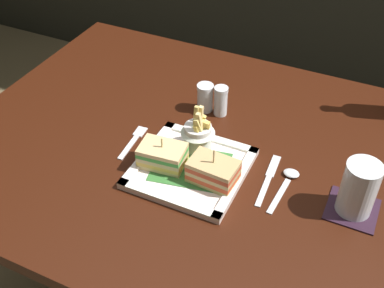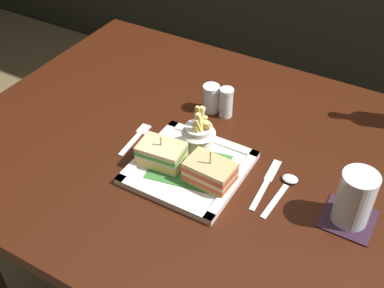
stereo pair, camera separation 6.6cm
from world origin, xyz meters
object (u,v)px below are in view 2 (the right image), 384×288
at_px(square_plate, 189,168).
at_px(spoon, 286,185).
at_px(salt_shaker, 211,100).
at_px(fries_cup, 199,133).
at_px(sandwich_half_right, 210,173).
at_px(pepper_shaker, 226,104).
at_px(fork, 136,137).
at_px(knife, 267,182).
at_px(dining_table, 194,195).
at_px(water_glass, 354,200).
at_px(sandwich_half_left, 162,154).

bearing_deg(square_plate, spoon, 16.08).
bearing_deg(salt_shaker, fries_cup, -71.55).
height_order(square_plate, sandwich_half_right, sandwich_half_right).
xyz_separation_m(salt_shaker, pepper_shaker, (0.04, -0.00, 0.00)).
height_order(fries_cup, salt_shaker, fries_cup).
distance_m(fork, pepper_shaker, 0.24).
bearing_deg(knife, pepper_shaker, 137.48).
bearing_deg(salt_shaker, dining_table, -76.91).
distance_m(dining_table, knife, 0.26).
xyz_separation_m(fries_cup, water_glass, (0.35, -0.03, -0.00)).
bearing_deg(square_plate, fork, 168.32).
xyz_separation_m(square_plate, salt_shaker, (-0.06, 0.22, 0.03)).
height_order(dining_table, pepper_shaker, pepper_shaker).
height_order(sandwich_half_right, pepper_shaker, sandwich_half_right).
height_order(water_glass, salt_shaker, water_glass).
distance_m(square_plate, knife, 0.17).
distance_m(square_plate, fork, 0.17).
bearing_deg(sandwich_half_left, fork, 154.12).
distance_m(square_plate, fries_cup, 0.08).
height_order(knife, pepper_shaker, pepper_shaker).
bearing_deg(fries_cup, pepper_shaker, 93.66).
relative_size(dining_table, fries_cup, 9.75).
bearing_deg(spoon, knife, -168.35).
bearing_deg(dining_table, knife, -8.48).
bearing_deg(fries_cup, square_plate, -79.29).
bearing_deg(knife, dining_table, 171.52).
xyz_separation_m(dining_table, water_glass, (0.37, -0.05, 0.22)).
xyz_separation_m(sandwich_half_right, water_glass, (0.28, 0.05, 0.02)).
height_order(sandwich_half_left, fries_cup, fries_cup).
xyz_separation_m(fork, salt_shaker, (0.10, 0.18, 0.03)).
xyz_separation_m(knife, pepper_shaker, (-0.18, 0.17, 0.03)).
height_order(sandwich_half_right, fork, sandwich_half_right).
relative_size(sandwich_half_right, knife, 0.63).
relative_size(sandwich_half_right, salt_shaker, 1.42).
bearing_deg(spoon, water_glass, -9.84).
relative_size(dining_table, sandwich_half_right, 10.73).
height_order(sandwich_half_left, salt_shaker, sandwich_half_left).
bearing_deg(square_plate, fries_cup, 100.71).
distance_m(dining_table, fries_cup, 0.22).
bearing_deg(salt_shaker, water_glass, -24.47).
bearing_deg(sandwich_half_right, sandwich_half_left, -180.00).
distance_m(dining_table, square_plate, 0.19).
distance_m(dining_table, pepper_shaker, 0.25).
distance_m(water_glass, pepper_shaker, 0.41).
bearing_deg(pepper_shaker, square_plate, -84.30).
relative_size(water_glass, spoon, 0.83).
bearing_deg(water_glass, spoon, 170.16).
bearing_deg(water_glass, knife, 174.86).
relative_size(dining_table, sandwich_half_left, 10.65).
bearing_deg(fries_cup, spoon, -1.19).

